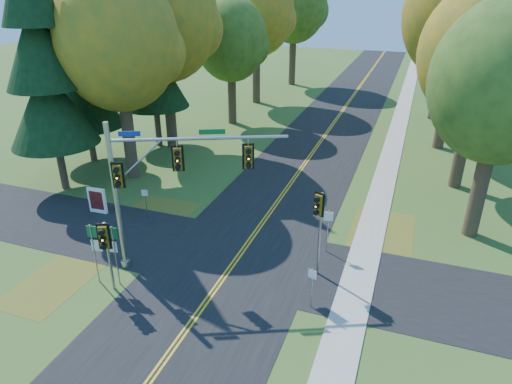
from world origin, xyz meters
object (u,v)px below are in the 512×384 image
(route_sign_cluster, at_px, (103,243))
(info_kiosk, at_px, (97,201))
(traffic_mast, at_px, (158,178))
(east_signal_pole, at_px, (319,214))

(route_sign_cluster, xyz_separation_m, info_kiosk, (-5.02, 5.80, -1.38))
(traffic_mast, distance_m, info_kiosk, 8.72)
(route_sign_cluster, bearing_deg, traffic_mast, 39.34)
(traffic_mast, relative_size, info_kiosk, 4.61)
(info_kiosk, bearing_deg, traffic_mast, -29.95)
(traffic_mast, height_order, east_signal_pole, traffic_mast)
(traffic_mast, relative_size, east_signal_pole, 1.70)
(route_sign_cluster, height_order, info_kiosk, route_sign_cluster)
(east_signal_pole, bearing_deg, info_kiosk, -169.09)
(traffic_mast, relative_size, route_sign_cluster, 2.44)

